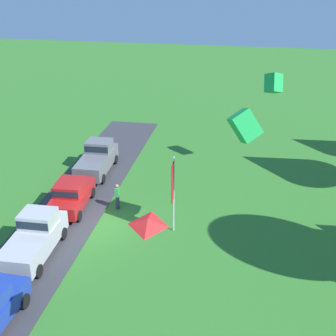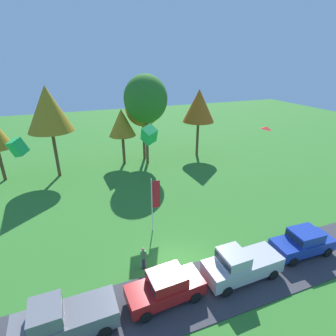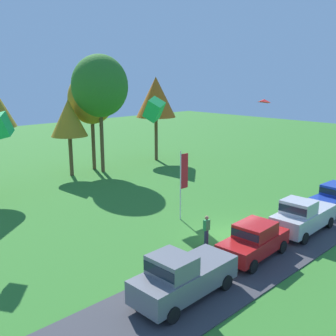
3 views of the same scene
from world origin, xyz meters
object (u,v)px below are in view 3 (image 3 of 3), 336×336
(car_pickup_far_end, at_px, (302,216))
(flag_banner, at_px, (183,176))
(tree_left_of_center, at_px, (100,86))
(tree_far_left, at_px, (156,97))
(car_sedan_mid_row, at_px, (254,239))
(person_beside_suv, at_px, (206,230))
(kite_diamond_over_trees, at_px, (264,101))
(tree_lone_near, at_px, (91,99))
(kite_box_mid_center, at_px, (154,109))
(tree_far_right, at_px, (69,118))
(car_sedan_near_entrance, at_px, (336,196))
(kite_box_topmost, at_px, (0,126))
(car_pickup_by_flagpole, at_px, (182,276))

(car_pickup_far_end, relative_size, flag_banner, 1.09)
(flag_banner, bearing_deg, car_pickup_far_end, -63.48)
(tree_left_of_center, xyz_separation_m, tree_far_left, (7.56, 0.48, -1.34))
(car_sedan_mid_row, distance_m, flag_banner, 7.05)
(person_beside_suv, xyz_separation_m, kite_diamond_over_trees, (12.85, 4.92, 6.37))
(car_pickup_far_end, relative_size, tree_lone_near, 0.52)
(tree_left_of_center, relative_size, kite_box_mid_center, 8.15)
(car_pickup_far_end, bearing_deg, tree_far_right, 96.72)
(car_sedan_near_entrance, relative_size, kite_box_mid_center, 3.23)
(car_sedan_mid_row, xyz_separation_m, kite_diamond_over_trees, (12.33, 7.70, 6.20))
(tree_left_of_center, distance_m, kite_box_mid_center, 11.37)
(tree_far_left, height_order, kite_box_mid_center, tree_far_left)
(tree_left_of_center, height_order, kite_box_topmost, tree_left_of_center)
(car_sedan_mid_row, distance_m, person_beside_suv, 2.83)
(person_beside_suv, relative_size, tree_far_right, 0.24)
(car_sedan_mid_row, distance_m, car_pickup_far_end, 4.90)
(kite_diamond_over_trees, bearing_deg, tree_far_left, 88.07)
(car_pickup_by_flagpole, height_order, kite_diamond_over_trees, kite_diamond_over_trees)
(car_pickup_far_end, distance_m, tree_left_of_center, 22.45)
(car_pickup_by_flagpole, relative_size, person_beside_suv, 2.95)
(car_sedan_near_entrance, height_order, tree_far_left, tree_far_left)
(kite_box_mid_center, bearing_deg, kite_box_topmost, 170.99)
(tree_lone_near, distance_m, kite_diamond_over_trees, 16.58)
(person_beside_suv, bearing_deg, flag_banner, 61.71)
(car_sedan_mid_row, xyz_separation_m, person_beside_suv, (-0.52, 2.78, -0.16))
(kite_box_topmost, bearing_deg, kite_box_mid_center, -9.01)
(car_sedan_near_entrance, bearing_deg, person_beside_suv, 166.93)
(car_pickup_far_end, relative_size, kite_box_mid_center, 3.65)
(car_sedan_near_entrance, xyz_separation_m, tree_far_right, (-8.12, 21.81, 4.38))
(tree_left_of_center, xyz_separation_m, kite_diamond_over_trees, (7.09, -13.45, -1.06))
(person_beside_suv, distance_m, flag_banner, 4.81)
(tree_lone_near, relative_size, flag_banner, 2.09)
(tree_far_right, bearing_deg, car_pickup_far_end, -83.28)
(kite_box_mid_center, bearing_deg, car_pickup_by_flagpole, -126.99)
(car_sedan_mid_row, relative_size, tree_left_of_center, 0.40)
(car_pickup_far_end, xyz_separation_m, kite_diamond_over_trees, (7.43, 7.81, 6.14))
(kite_box_topmost, relative_size, kite_diamond_over_trees, 1.35)
(car_sedan_mid_row, relative_size, kite_box_topmost, 3.62)
(tree_lone_near, relative_size, kite_diamond_over_trees, 10.43)
(car_sedan_mid_row, xyz_separation_m, tree_far_left, (12.80, 21.63, 5.92))
(tree_left_of_center, relative_size, flag_banner, 2.44)
(tree_far_right, xyz_separation_m, tree_far_left, (10.51, -0.41, 1.54))
(car_pickup_by_flagpole, height_order, car_pickup_far_end, same)
(car_sedan_mid_row, bearing_deg, car_sedan_near_entrance, 1.34)
(car_sedan_mid_row, distance_m, tree_far_right, 22.60)
(car_sedan_near_entrance, bearing_deg, kite_box_mid_center, 128.97)
(flag_banner, xyz_separation_m, kite_box_topmost, (-9.39, 5.25, 3.62))
(person_beside_suv, bearing_deg, car_sedan_mid_row, -79.36)
(car_pickup_far_end, bearing_deg, tree_lone_near, 89.10)
(car_pickup_by_flagpole, relative_size, kite_diamond_over_trees, 5.47)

